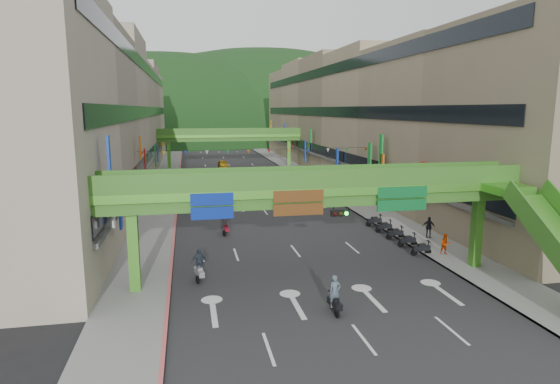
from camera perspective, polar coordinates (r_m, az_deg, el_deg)
The scene contains 23 objects.
ground at distance 24.85m, azimuth 8.42°, elevation -15.26°, with size 320.00×320.00×0.00m, color black.
road_slab at distance 72.29m, azimuth -4.96°, elevation 1.64°, with size 18.00×140.00×0.02m, color #28282B.
sidewalk_left at distance 71.93m, azimuth -13.70°, elevation 1.40°, with size 4.00×140.00×0.15m, color gray.
sidewalk_right at distance 74.27m, azimuth 3.51°, elevation 1.93°, with size 4.00×140.00×0.15m, color gray.
curb_left at distance 71.87m, azimuth -12.19°, elevation 1.46°, with size 0.20×140.00×0.18m, color #CC5959.
curb_right at distance 73.81m, azimuth 2.08°, elevation 1.91°, with size 0.20×140.00×0.18m, color gray.
building_row_left at distance 71.96m, azimuth -20.40°, elevation 8.57°, with size 12.80×95.00×19.00m.
building_row_right at distance 75.94m, azimuth 9.46°, elevation 9.10°, with size 12.80×95.00×19.00m.
overpass_near at distance 28.38m, azimuth 6.83°, elevation -0.93°, with size 28.00×12.27×7.10m.
overpass_far at distance 86.59m, azimuth -6.12°, elevation 6.60°, with size 28.00×2.20×7.10m.
hill_left at distance 181.54m, azimuth -13.60°, elevation 6.47°, with size 168.00×140.00×112.00m, color #1C4419.
hill_right at distance 204.01m, azimuth -2.01°, elevation 7.11°, with size 208.00×176.00×128.00m, color #1C4419.
bunting_string at distance 51.88m, azimuth -2.60°, elevation 4.96°, with size 26.00×0.36×0.47m.
scooter_rider_near at distance 25.18m, azimuth 6.71°, elevation -12.45°, with size 0.67×1.60×2.07m.
scooter_rider_mid at distance 55.40m, azimuth 0.63°, elevation 0.16°, with size 0.82×1.60×2.02m.
scooter_rider_left at distance 29.87m, azimuth -9.84°, elevation -8.69°, with size 1.09×1.58×2.09m.
scooter_rider_far at distance 40.15m, azimuth -6.74°, elevation -3.63°, with size 1.01×1.58×2.18m.
parked_scooter_row at distance 39.74m, azimuth 13.88°, elevation -4.89°, with size 1.60×9.35×1.08m.
car_silver at distance 56.96m, azimuth -10.30°, elevation -0.10°, with size 1.42×4.08×1.35m, color #A1A3A9.
car_yellow at distance 85.13m, azimuth -6.95°, elevation 3.37°, with size 1.72×4.28×1.46m, color #BF8A14.
pedestrian_red at distance 36.26m, azimuth 19.51°, elevation -6.25°, with size 0.73×0.57×1.51m, color #A22E03.
pedestrian_dark at distance 40.43m, azimuth 17.65°, elevation -4.31°, with size 1.02×0.42×1.74m, color black.
pedestrian_blue at distance 65.00m, azimuth 6.78°, elevation 1.42°, with size 0.81×0.52×1.73m, color #3F4764.
Camera 1 is at (-7.77, -21.09, 10.60)m, focal length 30.00 mm.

